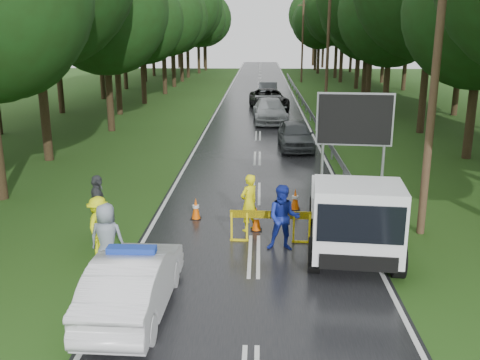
{
  "coord_description": "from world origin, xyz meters",
  "views": [
    {
      "loc": [
        0.14,
        -13.95,
        6.11
      ],
      "look_at": [
        -0.53,
        3.32,
        1.3
      ],
      "focal_mm": 40.0,
      "sensor_mm": 36.0,
      "label": 1
    }
  ],
  "objects_px": {
    "work_truck": "(353,212)",
    "queue_car_fourth": "(268,91)",
    "civilian": "(283,218)",
    "queue_car_first": "(296,135)",
    "police_sedan": "(134,283)",
    "officer": "(249,203)",
    "barrier": "(270,219)",
    "queue_car_second": "(270,111)",
    "queue_car_third": "(269,99)"
  },
  "relations": [
    {
      "from": "barrier",
      "to": "civilian",
      "type": "distance_m",
      "value": 0.68
    },
    {
      "from": "police_sedan",
      "to": "civilian",
      "type": "bearing_deg",
      "value": -131.7
    },
    {
      "from": "officer",
      "to": "queue_car_first",
      "type": "distance_m",
      "value": 12.62
    },
    {
      "from": "civilian",
      "to": "queue_car_fourth",
      "type": "relative_size",
      "value": 0.41
    },
    {
      "from": "work_truck",
      "to": "officer",
      "type": "bearing_deg",
      "value": 158.26
    },
    {
      "from": "work_truck",
      "to": "civilian",
      "type": "relative_size",
      "value": 2.91
    },
    {
      "from": "queue_car_third",
      "to": "queue_car_fourth",
      "type": "distance_m",
      "value": 6.82
    },
    {
      "from": "civilian",
      "to": "queue_car_second",
      "type": "height_order",
      "value": "civilian"
    },
    {
      "from": "barrier",
      "to": "queue_car_first",
      "type": "distance_m",
      "value": 13.48
    },
    {
      "from": "queue_car_first",
      "to": "queue_car_second",
      "type": "relative_size",
      "value": 0.79
    },
    {
      "from": "work_truck",
      "to": "queue_car_second",
      "type": "height_order",
      "value": "work_truck"
    },
    {
      "from": "queue_car_fourth",
      "to": "work_truck",
      "type": "bearing_deg",
      "value": -84.1
    },
    {
      "from": "queue_car_second",
      "to": "queue_car_fourth",
      "type": "distance_m",
      "value": 13.16
    },
    {
      "from": "queue_car_third",
      "to": "queue_car_fourth",
      "type": "xyz_separation_m",
      "value": [
        -0.0,
        6.82,
        -0.05
      ]
    },
    {
      "from": "work_truck",
      "to": "officer",
      "type": "relative_size",
      "value": 3.05
    },
    {
      "from": "queue_car_first",
      "to": "queue_car_fourth",
      "type": "relative_size",
      "value": 0.94
    },
    {
      "from": "work_truck",
      "to": "police_sedan",
      "type": "bearing_deg",
      "value": -140.48
    },
    {
      "from": "barrier",
      "to": "queue_car_fourth",
      "type": "distance_m",
      "value": 35.37
    },
    {
      "from": "civilian",
      "to": "queue_car_fourth",
      "type": "bearing_deg",
      "value": 94.44
    },
    {
      "from": "queue_car_second",
      "to": "queue_car_third",
      "type": "bearing_deg",
      "value": 87.1
    },
    {
      "from": "police_sedan",
      "to": "officer",
      "type": "xyz_separation_m",
      "value": [
        2.45,
        5.21,
        0.21
      ]
    },
    {
      "from": "queue_car_second",
      "to": "work_truck",
      "type": "bearing_deg",
      "value": -87.9
    },
    {
      "from": "officer",
      "to": "queue_car_second",
      "type": "height_order",
      "value": "officer"
    },
    {
      "from": "queue_car_first",
      "to": "queue_car_fourth",
      "type": "distance_m",
      "value": 22.01
    },
    {
      "from": "officer",
      "to": "queue_car_first",
      "type": "relative_size",
      "value": 0.42
    },
    {
      "from": "barrier",
      "to": "police_sedan",
      "type": "bearing_deg",
      "value": -124.25
    },
    {
      "from": "police_sedan",
      "to": "barrier",
      "type": "relative_size",
      "value": 1.81
    },
    {
      "from": "barrier",
      "to": "queue_car_second",
      "type": "relative_size",
      "value": 0.43
    },
    {
      "from": "work_truck",
      "to": "queue_car_fourth",
      "type": "relative_size",
      "value": 1.21
    },
    {
      "from": "police_sedan",
      "to": "queue_car_second",
      "type": "bearing_deg",
      "value": -96.02
    },
    {
      "from": "police_sedan",
      "to": "work_truck",
      "type": "bearing_deg",
      "value": -144.57
    },
    {
      "from": "barrier",
      "to": "queue_car_second",
      "type": "height_order",
      "value": "queue_car_second"
    },
    {
      "from": "work_truck",
      "to": "queue_car_third",
      "type": "height_order",
      "value": "work_truck"
    },
    {
      "from": "work_truck",
      "to": "barrier",
      "type": "height_order",
      "value": "work_truck"
    },
    {
      "from": "work_truck",
      "to": "queue_car_third",
      "type": "relative_size",
      "value": 0.96
    },
    {
      "from": "officer",
      "to": "queue_car_second",
      "type": "relative_size",
      "value": 0.33
    },
    {
      "from": "work_truck",
      "to": "queue_car_first",
      "type": "xyz_separation_m",
      "value": [
        -0.76,
        13.96,
        -0.43
      ]
    },
    {
      "from": "police_sedan",
      "to": "officer",
      "type": "height_order",
      "value": "officer"
    },
    {
      "from": "queue_car_third",
      "to": "officer",
      "type": "bearing_deg",
      "value": -99.13
    },
    {
      "from": "work_truck",
      "to": "queue_car_fourth",
      "type": "bearing_deg",
      "value": 98.67
    },
    {
      "from": "civilian",
      "to": "officer",
      "type": "bearing_deg",
      "value": 128.65
    },
    {
      "from": "work_truck",
      "to": "barrier",
      "type": "bearing_deg",
      "value": 171.65
    },
    {
      "from": "police_sedan",
      "to": "civilian",
      "type": "relative_size",
      "value": 2.26
    },
    {
      "from": "police_sedan",
      "to": "queue_car_third",
      "type": "xyz_separation_m",
      "value": [
        3.45,
        32.79,
        0.1
      ]
    },
    {
      "from": "police_sedan",
      "to": "civilian",
      "type": "distance_m",
      "value": 5.09
    },
    {
      "from": "civilian",
      "to": "queue_car_third",
      "type": "xyz_separation_m",
      "value": [
        -0.03,
        29.08,
        -0.15
      ]
    },
    {
      "from": "queue_car_third",
      "to": "queue_car_second",
      "type": "bearing_deg",
      "value": -97.06
    },
    {
      "from": "civilian",
      "to": "queue_car_first",
      "type": "distance_m",
      "value": 13.98
    },
    {
      "from": "queue_car_first",
      "to": "queue_car_third",
      "type": "relative_size",
      "value": 0.75
    },
    {
      "from": "officer",
      "to": "civilian",
      "type": "xyz_separation_m",
      "value": [
        1.02,
        -1.5,
        0.04
      ]
    }
  ]
}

